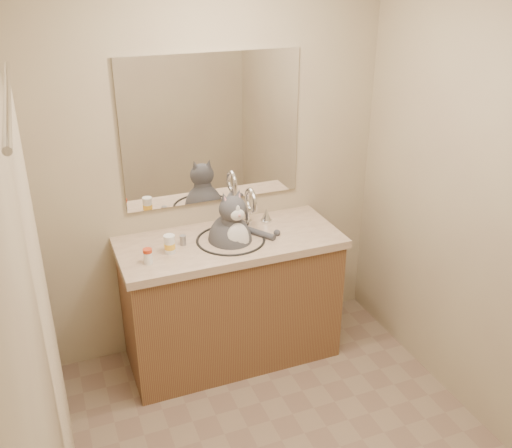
# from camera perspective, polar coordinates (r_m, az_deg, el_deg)

# --- Properties ---
(room) EXTENTS (2.22, 2.52, 2.42)m
(room) POSITION_cam_1_polar(r_m,az_deg,el_deg) (2.47, 4.58, -3.49)
(room) COLOR #87725D
(room) RESTS_ON ground
(vanity) EXTENTS (1.34, 0.59, 1.12)m
(vanity) POSITION_cam_1_polar(r_m,az_deg,el_deg) (3.62, -2.52, -7.25)
(vanity) COLOR brown
(vanity) RESTS_ON ground
(mirror) EXTENTS (1.10, 0.02, 0.90)m
(mirror) POSITION_cam_1_polar(r_m,az_deg,el_deg) (3.45, -4.34, 9.37)
(mirror) COLOR white
(mirror) RESTS_ON room
(shower_curtain) EXTENTS (0.02, 1.30, 1.93)m
(shower_curtain) POSITION_cam_1_polar(r_m,az_deg,el_deg) (2.44, -19.83, -10.08)
(shower_curtain) COLOR beige
(shower_curtain) RESTS_ON ground
(cat) EXTENTS (0.41, 0.32, 0.53)m
(cat) POSITION_cam_1_polar(r_m,az_deg,el_deg) (3.40, -2.49, -1.44)
(cat) COLOR #47474C
(cat) RESTS_ON vanity
(pill_bottle_redcap) EXTENTS (0.06, 0.06, 0.09)m
(pill_bottle_redcap) POSITION_cam_1_polar(r_m,az_deg,el_deg) (3.19, -10.76, -3.17)
(pill_bottle_redcap) COLOR white
(pill_bottle_redcap) RESTS_ON vanity
(pill_bottle_orange) EXTENTS (0.08, 0.08, 0.11)m
(pill_bottle_orange) POSITION_cam_1_polar(r_m,az_deg,el_deg) (3.27, -8.63, -2.03)
(pill_bottle_orange) COLOR white
(pill_bottle_orange) RESTS_ON vanity
(grey_canister) EXTENTS (0.04, 0.04, 0.06)m
(grey_canister) POSITION_cam_1_polar(r_m,az_deg,el_deg) (3.36, -7.32, -1.62)
(grey_canister) COLOR gray
(grey_canister) RESTS_ON vanity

